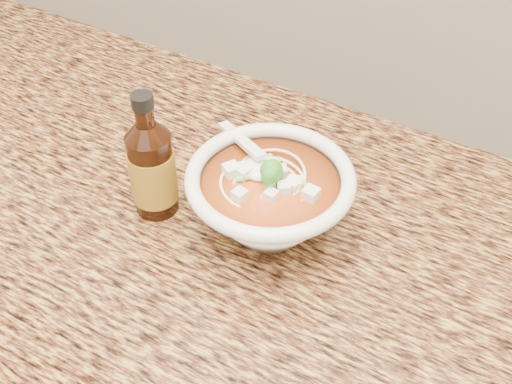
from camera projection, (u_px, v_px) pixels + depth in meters
The scene contains 3 objects.
counter_slab at pixel (311, 262), 0.82m from camera, with size 4.00×0.68×0.04m, color #AA833E.
soup_bowl at pixel (270, 200), 0.80m from camera, with size 0.22×0.21×0.12m.
hot_sauce_bottle at pixel (152, 169), 0.82m from camera, with size 0.08×0.08×0.18m.
Camera 1 is at (0.20, 1.18, 1.51)m, focal length 45.00 mm.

